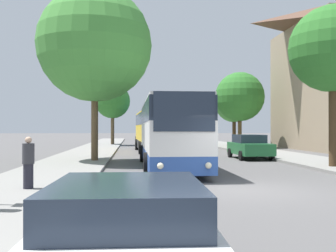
{
  "coord_description": "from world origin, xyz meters",
  "views": [
    {
      "loc": [
        -3.63,
        -12.37,
        2.0
      ],
      "look_at": [
        -1.21,
        14.15,
        2.16
      ],
      "focal_mm": 42.0,
      "sensor_mm": 36.0,
      "label": 1
    }
  ],
  "objects_px": {
    "tree_left_far": "(95,45)",
    "tree_right_far": "(333,49)",
    "parked_car_right_near": "(250,146)",
    "tree_left_near": "(113,101)",
    "parked_car_left_curb": "(127,237)",
    "tree_right_near": "(234,103)",
    "pedestrian_waiting_far": "(28,163)",
    "bus_front": "(169,132)",
    "tree_right_mid": "(240,97)",
    "bus_middle": "(153,131)",
    "bus_rear": "(148,130)"
  },
  "relations": [
    {
      "from": "tree_left_near",
      "to": "tree_right_far",
      "type": "height_order",
      "value": "tree_right_far"
    },
    {
      "from": "parked_car_right_near",
      "to": "tree_left_far",
      "type": "distance_m",
      "value": 11.75
    },
    {
      "from": "bus_rear",
      "to": "tree_right_near",
      "type": "distance_m",
      "value": 10.47
    },
    {
      "from": "tree_right_near",
      "to": "bus_middle",
      "type": "bearing_deg",
      "value": -135.29
    },
    {
      "from": "parked_car_left_curb",
      "to": "pedestrian_waiting_far",
      "type": "bearing_deg",
      "value": 113.55
    },
    {
      "from": "parked_car_left_curb",
      "to": "tree_right_mid",
      "type": "bearing_deg",
      "value": 74.09
    },
    {
      "from": "tree_left_far",
      "to": "tree_right_near",
      "type": "relative_size",
      "value": 1.48
    },
    {
      "from": "tree_right_near",
      "to": "tree_right_mid",
      "type": "height_order",
      "value": "tree_right_mid"
    },
    {
      "from": "bus_front",
      "to": "tree_right_near",
      "type": "height_order",
      "value": "tree_right_near"
    },
    {
      "from": "tree_left_near",
      "to": "tree_left_far",
      "type": "xyz_separation_m",
      "value": [
        0.11,
        -23.18,
        1.68
      ]
    },
    {
      "from": "tree_left_near",
      "to": "tree_left_far",
      "type": "height_order",
      "value": "tree_left_far"
    },
    {
      "from": "bus_front",
      "to": "parked_car_left_curb",
      "type": "bearing_deg",
      "value": -97.26
    },
    {
      "from": "tree_right_mid",
      "to": "tree_right_far",
      "type": "distance_m",
      "value": 21.11
    },
    {
      "from": "parked_car_left_curb",
      "to": "parked_car_right_near",
      "type": "xyz_separation_m",
      "value": [
        7.74,
        20.58,
        0.08
      ]
    },
    {
      "from": "bus_rear",
      "to": "tree_right_mid",
      "type": "height_order",
      "value": "tree_right_mid"
    },
    {
      "from": "bus_middle",
      "to": "pedestrian_waiting_far",
      "type": "height_order",
      "value": "bus_middle"
    },
    {
      "from": "parked_car_left_curb",
      "to": "tree_right_near",
      "type": "relative_size",
      "value": 0.6
    },
    {
      "from": "parked_car_left_curb",
      "to": "tree_right_near",
      "type": "bearing_deg",
      "value": 75.16
    },
    {
      "from": "bus_front",
      "to": "tree_right_far",
      "type": "xyz_separation_m",
      "value": [
        7.93,
        -1.51,
        4.08
      ]
    },
    {
      "from": "tree_left_far",
      "to": "tree_right_mid",
      "type": "bearing_deg",
      "value": 51.06
    },
    {
      "from": "tree_left_near",
      "to": "tree_right_far",
      "type": "xyz_separation_m",
      "value": [
        12.08,
        -27.93,
        0.69
      ]
    },
    {
      "from": "tree_right_mid",
      "to": "tree_right_near",
      "type": "bearing_deg",
      "value": 84.53
    },
    {
      "from": "parked_car_right_near",
      "to": "tree_right_far",
      "type": "height_order",
      "value": "tree_right_far"
    },
    {
      "from": "parked_car_right_near",
      "to": "tree_right_far",
      "type": "relative_size",
      "value": 0.57
    },
    {
      "from": "parked_car_left_curb",
      "to": "tree_left_near",
      "type": "height_order",
      "value": "tree_left_near"
    },
    {
      "from": "parked_car_left_curb",
      "to": "parked_car_right_near",
      "type": "distance_m",
      "value": 21.98
    },
    {
      "from": "bus_middle",
      "to": "bus_rear",
      "type": "distance_m",
      "value": 12.5
    },
    {
      "from": "bus_rear",
      "to": "tree_right_near",
      "type": "relative_size",
      "value": 1.53
    },
    {
      "from": "bus_middle",
      "to": "tree_right_near",
      "type": "bearing_deg",
      "value": 42.7
    },
    {
      "from": "tree_left_near",
      "to": "bus_rear",
      "type": "bearing_deg",
      "value": -3.86
    },
    {
      "from": "bus_front",
      "to": "tree_right_far",
      "type": "bearing_deg",
      "value": -10.9
    },
    {
      "from": "parked_car_left_curb",
      "to": "pedestrian_waiting_far",
      "type": "xyz_separation_m",
      "value": [
        -3.13,
        7.8,
        0.21
      ]
    },
    {
      "from": "tree_right_near",
      "to": "tree_right_far",
      "type": "distance_m",
      "value": 24.66
    },
    {
      "from": "tree_left_far",
      "to": "tree_right_mid",
      "type": "relative_size",
      "value": 1.32
    },
    {
      "from": "parked_car_left_curb",
      "to": "tree_right_far",
      "type": "relative_size",
      "value": 0.52
    },
    {
      "from": "bus_middle",
      "to": "pedestrian_waiting_far",
      "type": "xyz_separation_m",
      "value": [
        -5.0,
        -21.12,
        -0.85
      ]
    },
    {
      "from": "parked_car_right_near",
      "to": "tree_right_near",
      "type": "relative_size",
      "value": 0.66
    },
    {
      "from": "tree_left_near",
      "to": "tree_right_near",
      "type": "height_order",
      "value": "tree_left_near"
    },
    {
      "from": "bus_front",
      "to": "tree_left_near",
      "type": "xyz_separation_m",
      "value": [
        -4.15,
        26.41,
        3.39
      ]
    },
    {
      "from": "parked_car_left_curb",
      "to": "tree_left_far",
      "type": "height_order",
      "value": "tree_left_far"
    },
    {
      "from": "tree_right_near",
      "to": "parked_car_right_near",
      "type": "bearing_deg",
      "value": -101.64
    },
    {
      "from": "tree_right_far",
      "to": "bus_front",
      "type": "bearing_deg",
      "value": 169.2
    },
    {
      "from": "parked_car_right_near",
      "to": "pedestrian_waiting_far",
      "type": "relative_size",
      "value": 2.81
    },
    {
      "from": "bus_middle",
      "to": "tree_left_far",
      "type": "distance_m",
      "value": 12.24
    },
    {
      "from": "tree_right_mid",
      "to": "bus_rear",
      "type": "bearing_deg",
      "value": 144.4
    },
    {
      "from": "tree_right_near",
      "to": "tree_right_mid",
      "type": "relative_size",
      "value": 0.89
    },
    {
      "from": "tree_right_far",
      "to": "tree_left_far",
      "type": "bearing_deg",
      "value": 158.38
    },
    {
      "from": "tree_right_mid",
      "to": "tree_right_far",
      "type": "bearing_deg",
      "value": -93.31
    },
    {
      "from": "tree_left_far",
      "to": "tree_right_far",
      "type": "relative_size",
      "value": 1.27
    },
    {
      "from": "tree_left_far",
      "to": "tree_right_mid",
      "type": "height_order",
      "value": "tree_left_far"
    }
  ]
}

